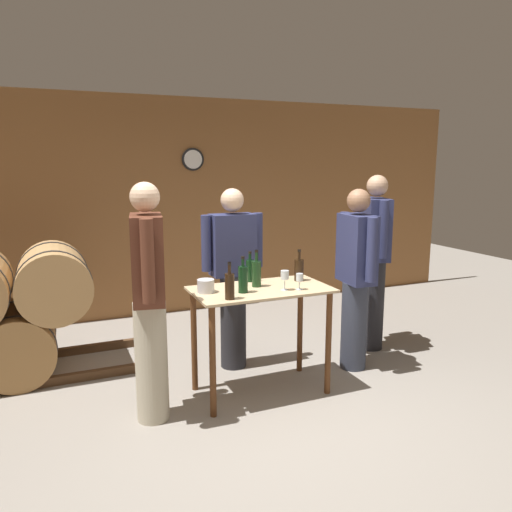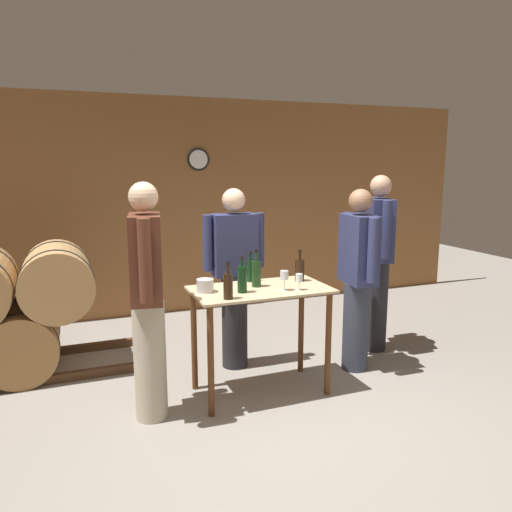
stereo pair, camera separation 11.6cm
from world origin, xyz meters
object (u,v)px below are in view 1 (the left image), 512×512
object	(u,v)px
wine_bottle_center	(257,273)
wine_bottle_far_right	(299,269)
wine_bottle_left	(243,279)
person_host	(149,298)
person_visitor_near_door	(233,275)
wine_bottle_far_left	(230,285)
person_visitor_bearded	(374,259)
wine_bottle_right	(250,270)
person_visitor_with_scarf	(356,276)
wine_glass_near_left	(285,276)
ice_bucket	(206,286)
wine_glass_near_center	(300,278)

from	to	relation	value
wine_bottle_center	wine_bottle_far_right	bearing A→B (deg)	6.75
wine_bottle_left	person_host	xyz separation A→B (m)	(-0.75, -0.03, -0.07)
person_visitor_near_door	wine_bottle_far_left	bearing A→B (deg)	-111.92
wine_bottle_left	wine_bottle_center	distance (m)	0.22
wine_bottle_center	person_visitor_bearded	xyz separation A→B (m)	(1.47, 0.41, -0.06)
wine_bottle_center	wine_bottle_right	distance (m)	0.19
wine_bottle_center	person_visitor_with_scarf	bearing A→B (deg)	3.22
wine_bottle_far_right	person_host	bearing A→B (deg)	-170.77
wine_bottle_right	person_host	xyz separation A→B (m)	(-0.94, -0.35, -0.06)
wine_bottle_center	wine_bottle_right	xyz separation A→B (m)	(0.02, 0.19, -0.01)
wine_glass_near_left	person_visitor_bearded	xyz separation A→B (m)	(1.31, 0.61, -0.07)
wine_bottle_far_left	wine_glass_near_left	size ratio (longest dim) A/B	1.76
person_host	ice_bucket	bearing A→B (deg)	17.51
wine_bottle_right	wine_glass_near_left	bearing A→B (deg)	-69.44
ice_bucket	person_visitor_bearded	world-z (taller)	person_visitor_bearded
wine_bottle_far_left	wine_bottle_right	size ratio (longest dim) A/B	1.07
person_visitor_with_scarf	wine_bottle_far_left	bearing A→B (deg)	-166.12
wine_bottle_center	wine_glass_near_left	distance (m)	0.25
wine_glass_near_left	ice_bucket	distance (m)	0.63
wine_bottle_far_left	wine_bottle_far_right	bearing A→B (deg)	23.33
wine_bottle_center	wine_bottle_far_right	world-z (taller)	wine_bottle_center
wine_bottle_far_right	wine_glass_near_left	bearing A→B (deg)	-136.37
wine_bottle_left	wine_bottle_far_right	world-z (taller)	wine_bottle_left
ice_bucket	wine_bottle_center	bearing A→B (deg)	2.26
wine_glass_near_left	person_visitor_with_scarf	distance (m)	0.90
person_host	wine_glass_near_left	bearing A→B (deg)	-1.50
wine_bottle_right	person_host	bearing A→B (deg)	-159.30
wine_bottle_left	wine_glass_near_center	world-z (taller)	wine_bottle_left
ice_bucket	person_visitor_with_scarf	world-z (taller)	person_visitor_with_scarf
wine_glass_near_center	person_host	xyz separation A→B (m)	(-1.20, 0.06, -0.05)
wine_bottle_far_left	wine_bottle_left	world-z (taller)	wine_bottle_left
wine_bottle_right	wine_bottle_far_right	world-z (taller)	wine_bottle_far_right
wine_bottle_far_right	person_visitor_bearded	size ratio (longest dim) A/B	0.15
wine_bottle_right	person_host	world-z (taller)	person_host
wine_bottle_right	wine_bottle_center	bearing A→B (deg)	-95.67
person_host	person_visitor_near_door	bearing A→B (deg)	37.55
wine_bottle_right	person_visitor_with_scarf	distance (m)	1.01
wine_bottle_far_right	person_visitor_near_door	distance (m)	0.65
person_visitor_bearded	person_visitor_near_door	bearing A→B (deg)	175.50
wine_bottle_left	wine_glass_near_left	bearing A→B (deg)	-10.37
ice_bucket	wine_bottle_left	bearing A→B (deg)	-23.62
person_host	person_visitor_near_door	world-z (taller)	person_host
ice_bucket	person_visitor_bearded	distance (m)	1.96
wine_bottle_far_right	person_visitor_with_scarf	world-z (taller)	person_visitor_with_scarf
ice_bucket	person_visitor_with_scarf	xyz separation A→B (m)	(1.45, 0.07, -0.06)
wine_glass_near_left	wine_glass_near_center	world-z (taller)	wine_glass_near_left
ice_bucket	person_visitor_bearded	size ratio (longest dim) A/B	0.08
wine_glass_near_center	person_visitor_with_scarf	world-z (taller)	person_visitor_with_scarf
wine_bottle_far_right	person_host	distance (m)	1.36
wine_bottle_right	ice_bucket	distance (m)	0.51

